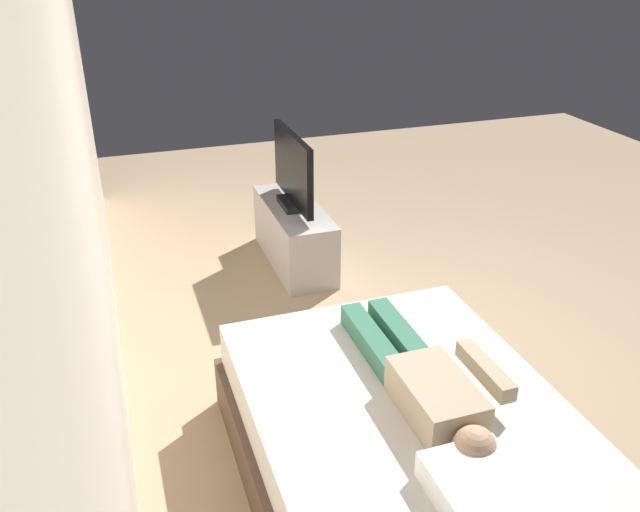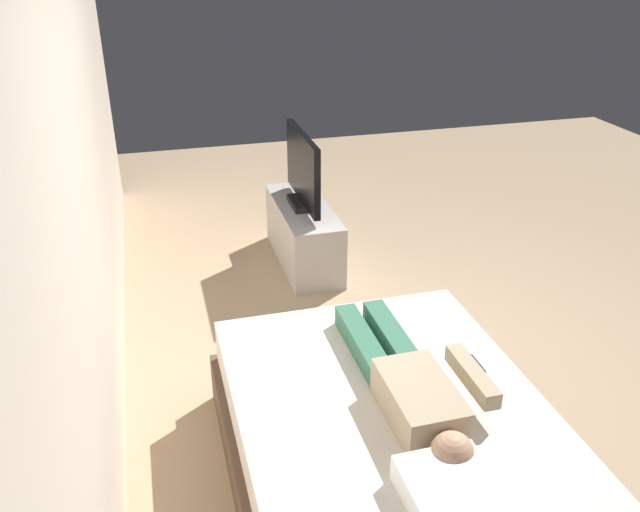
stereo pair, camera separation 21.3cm
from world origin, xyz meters
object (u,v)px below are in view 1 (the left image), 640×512
object	(u,v)px
person	(425,381)
tv	(293,172)
pillow	(485,498)
tv_stand	(294,235)
remote	(483,359)
bed	(405,449)

from	to	relation	value
person	tv	distance (m)	2.51
pillow	tv_stand	xyz separation A→B (m)	(3.17, -0.21, -0.35)
pillow	remote	xyz separation A→B (m)	(0.82, -0.50, -0.05)
remote	tv	distance (m)	2.38
tv	pillow	bearing A→B (deg)	176.28
person	remote	xyz separation A→B (m)	(0.15, -0.40, -0.07)
tv_stand	tv	xyz separation A→B (m)	(-0.00, -0.00, 0.53)
tv	person	bearing A→B (deg)	177.38
person	tv	xyz separation A→B (m)	(2.50, -0.11, 0.16)
pillow	tv_stand	world-z (taller)	pillow
tv_stand	tv	size ratio (longest dim) A/B	1.25
pillow	remote	bearing A→B (deg)	-31.11
bed	tv	xyz separation A→B (m)	(2.53, -0.21, 0.52)
remote	pillow	bearing A→B (deg)	148.89
bed	remote	bearing A→B (deg)	-70.07
bed	tv	size ratio (longest dim) A/B	2.19
tv_stand	remote	bearing A→B (deg)	-172.94
bed	tv_stand	world-z (taller)	bed
remote	tv	bearing A→B (deg)	7.06
person	tv_stand	size ratio (longest dim) A/B	1.15
bed	person	size ratio (longest dim) A/B	1.53
pillow	tv	bearing A→B (deg)	-3.72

